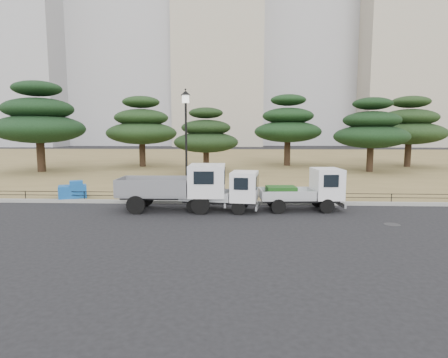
{
  "coord_description": "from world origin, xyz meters",
  "views": [
    {
      "loc": [
        0.79,
        -15.25,
        3.46
      ],
      "look_at": [
        0.0,
        2.0,
        1.3
      ],
      "focal_mm": 30.0,
      "sensor_mm": 36.0,
      "label": 1
    }
  ],
  "objects_px": {
    "truck_kei_rear": "(307,190)",
    "tarp_pile": "(73,191)",
    "street_lamp": "(186,127)",
    "truck_kei_front": "(226,191)",
    "truck_large": "(179,185)"
  },
  "relations": [
    {
      "from": "tarp_pile",
      "to": "truck_kei_front",
      "type": "bearing_deg",
      "value": -15.72
    },
    {
      "from": "truck_large",
      "to": "truck_kei_rear",
      "type": "distance_m",
      "value": 5.69
    },
    {
      "from": "truck_kei_rear",
      "to": "street_lamp",
      "type": "height_order",
      "value": "street_lamp"
    },
    {
      "from": "truck_kei_front",
      "to": "truck_kei_rear",
      "type": "distance_m",
      "value": 3.62
    },
    {
      "from": "truck_kei_rear",
      "to": "truck_large",
      "type": "bearing_deg",
      "value": 178.27
    },
    {
      "from": "street_lamp",
      "to": "truck_large",
      "type": "bearing_deg",
      "value": -92.11
    },
    {
      "from": "truck_kei_front",
      "to": "truck_kei_rear",
      "type": "xyz_separation_m",
      "value": [
        3.6,
        0.38,
        0.05
      ]
    },
    {
      "from": "truck_kei_rear",
      "to": "tarp_pile",
      "type": "height_order",
      "value": "truck_kei_rear"
    },
    {
      "from": "truck_large",
      "to": "truck_kei_rear",
      "type": "relative_size",
      "value": 1.29
    },
    {
      "from": "truck_large",
      "to": "tarp_pile",
      "type": "xyz_separation_m",
      "value": [
        -5.81,
        2.13,
        -0.63
      ]
    },
    {
      "from": "truck_kei_front",
      "to": "tarp_pile",
      "type": "height_order",
      "value": "truck_kei_front"
    },
    {
      "from": "truck_kei_front",
      "to": "truck_kei_rear",
      "type": "height_order",
      "value": "truck_kei_rear"
    },
    {
      "from": "street_lamp",
      "to": "tarp_pile",
      "type": "relative_size",
      "value": 3.3
    },
    {
      "from": "truck_kei_front",
      "to": "street_lamp",
      "type": "distance_m",
      "value": 3.99
    },
    {
      "from": "street_lamp",
      "to": "tarp_pile",
      "type": "bearing_deg",
      "value": 177.17
    }
  ]
}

